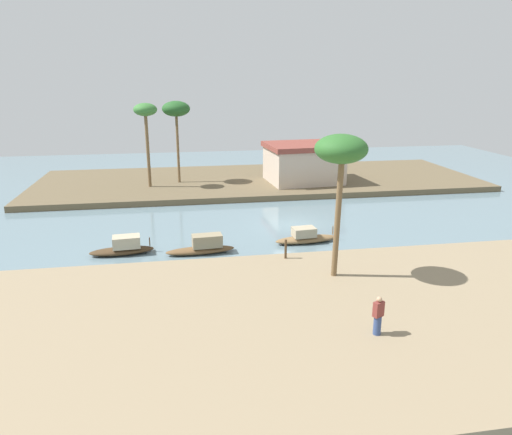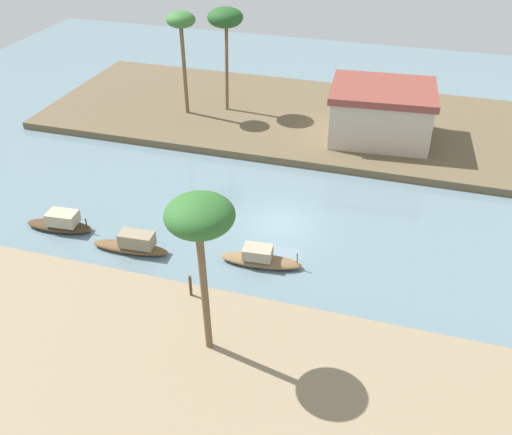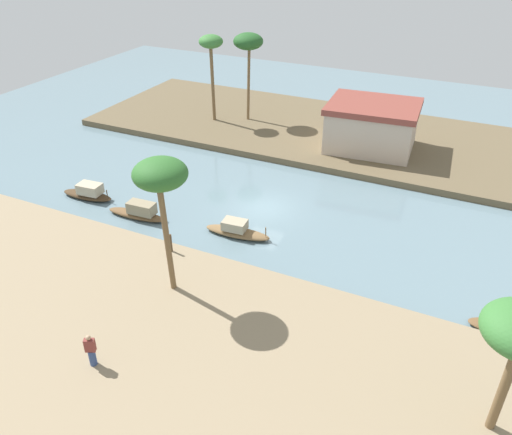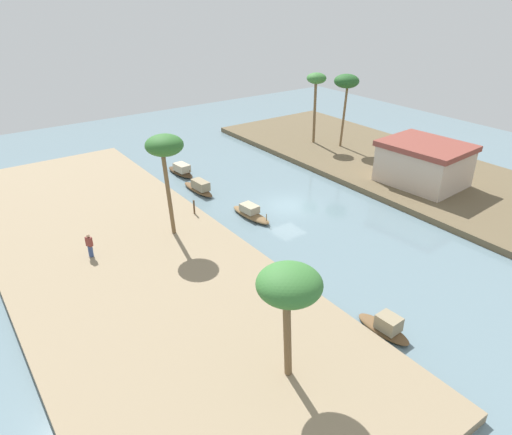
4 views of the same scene
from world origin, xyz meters
name	(u,v)px [view 4 (image 4 of 4)]	position (x,y,z in m)	size (l,w,h in m)	color
river_water	(288,206)	(0.00, 0.00, 0.00)	(74.38, 74.38, 0.00)	slate
riverbank_left	(122,255)	(0.00, -14.80, 0.27)	(44.79, 15.49, 0.54)	#937F60
riverbank_right	(402,168)	(0.00, 14.80, 0.27)	(44.79, 15.49, 0.54)	brown
sampan_downstream_large	(181,170)	(-11.89, -4.09, 0.44)	(4.03, 1.54, 1.17)	#47331E
sampan_upstream_small	(199,188)	(-6.97, -4.80, 0.46)	(4.38, 1.31, 1.21)	brown
sampan_midstream	(251,213)	(-0.07, -3.91, 0.38)	(4.39, 1.54, 1.06)	brown
sampan_with_tall_canopy	(385,327)	(15.87, -6.07, 0.43)	(3.37, 1.34, 1.20)	brown
person_on_near_bank	(90,246)	(-0.56, -16.73, 1.34)	(0.51, 0.42, 1.69)	#33477A
mooring_post	(194,207)	(-2.36, -7.81, 1.11)	(0.14, 0.14, 1.15)	#4C3823
palm_tree_left_near	(165,148)	(-0.36, -10.79, 7.12)	(2.63, 2.63, 7.51)	brown
palm_tree_left_far	(289,287)	(15.53, -12.73, 5.55)	(2.91, 2.91, 5.94)	brown
palm_tree_right_tall	(347,83)	(-8.18, 14.31, 7.55)	(2.68, 2.68, 7.91)	brown
palm_tree_right_short	(316,82)	(-10.98, 12.51, 7.39)	(2.15, 2.15, 7.84)	brown
riverside_building	(424,163)	(4.11, 12.37, 2.47)	(7.72, 6.60, 3.81)	#C6B29E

